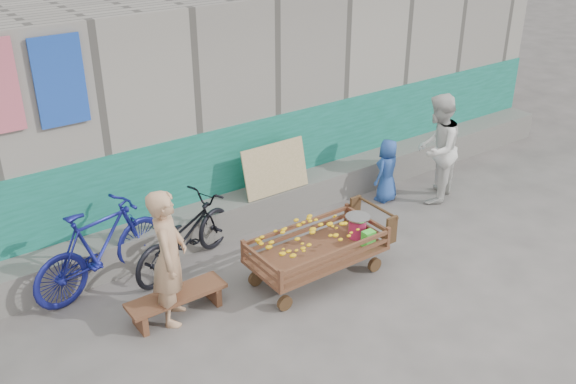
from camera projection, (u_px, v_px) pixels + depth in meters
ground at (364, 302)px, 7.38m from camera, size 80.00×80.00×0.00m
building_wall at (190, 93)px, 9.67m from camera, size 12.00×3.50×3.00m
banana_cart at (315, 242)px, 7.58m from camera, size 1.79×0.82×0.76m
bench at (177, 299)px, 7.09m from camera, size 1.12×0.34×0.28m
vendor_man at (169, 257)px, 6.78m from camera, size 0.62×0.69×1.57m
woman at (437, 149)px, 9.36m from camera, size 0.99×0.92×1.65m
child at (387, 171)px, 9.50m from camera, size 0.54×0.42×0.97m
bicycle_dark at (184, 236)px, 7.87m from camera, size 1.76×1.14×0.87m
bicycle_blue at (101, 247)px, 7.44m from camera, size 1.86×0.92×1.07m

